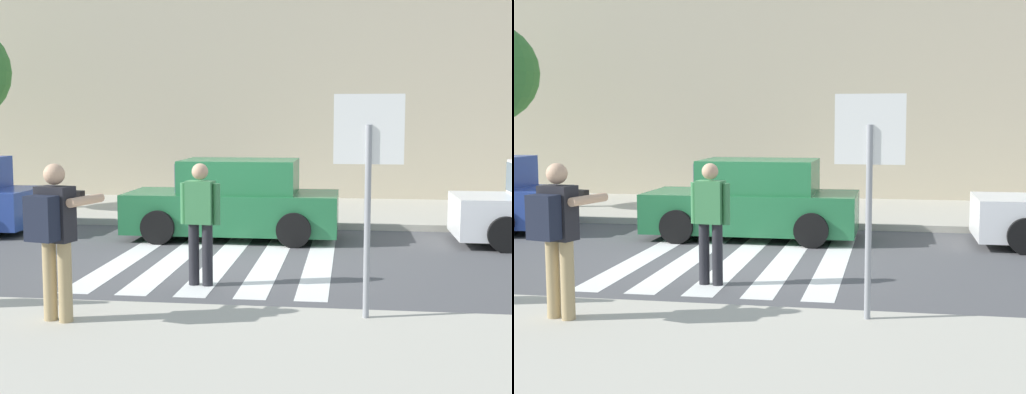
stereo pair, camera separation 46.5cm
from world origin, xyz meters
TOP-DOWN VIEW (x-y plane):
  - ground_plane at (0.00, 0.00)m, footprint 120.00×120.00m
  - sidewalk_far at (0.00, 6.00)m, footprint 60.00×4.80m
  - building_facade_far at (0.00, 10.40)m, footprint 56.00×4.00m
  - crosswalk_stripe_0 at (-1.60, 0.20)m, footprint 0.44×5.20m
  - crosswalk_stripe_1 at (-0.80, 0.20)m, footprint 0.44×5.20m
  - crosswalk_stripe_2 at (0.00, 0.20)m, footprint 0.44×5.20m
  - crosswalk_stripe_3 at (0.80, 0.20)m, footprint 0.44×5.20m
  - crosswalk_stripe_4 at (1.60, 0.20)m, footprint 0.44×5.20m
  - stop_sign at (2.27, -3.51)m, footprint 0.76×0.08m
  - photographer_with_backpack at (-1.07, -4.13)m, footprint 0.70×0.92m
  - pedestrian_crossing at (0.01, -1.69)m, footprint 0.58×0.28m
  - parked_car_green at (-0.15, 2.30)m, footprint 4.10×1.92m

SIDE VIEW (x-z plane):
  - ground_plane at x=0.00m, z-range 0.00..0.00m
  - crosswalk_stripe_0 at x=-1.60m, z-range 0.00..0.01m
  - crosswalk_stripe_1 at x=-0.80m, z-range 0.00..0.01m
  - crosswalk_stripe_2 at x=0.00m, z-range 0.00..0.01m
  - crosswalk_stripe_3 at x=0.80m, z-range 0.00..0.01m
  - crosswalk_stripe_4 at x=1.60m, z-range 0.00..0.01m
  - sidewalk_far at x=0.00m, z-range 0.00..0.14m
  - parked_car_green at x=-0.15m, z-range -0.05..1.50m
  - pedestrian_crossing at x=0.01m, z-range 0.11..1.84m
  - photographer_with_backpack at x=-1.07m, z-range 0.31..2.03m
  - stop_sign at x=2.27m, z-range 0.70..3.17m
  - building_facade_far at x=0.00m, z-range 0.00..7.01m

